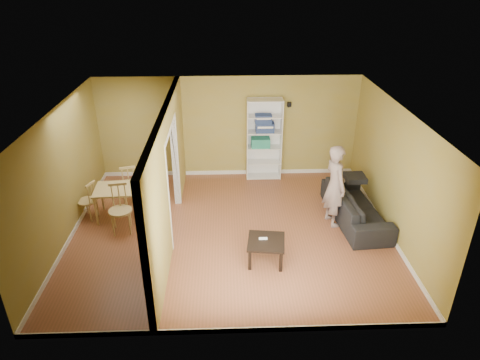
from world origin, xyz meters
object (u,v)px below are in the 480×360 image
Objects in this scene: chair_left at (87,200)px; chair_near at (120,209)px; chair_far at (129,183)px; sofa at (356,202)px; dining_table at (122,191)px; bookshelf at (264,139)px; person at (336,179)px; coffee_table at (266,244)px.

chair_left is 0.85× the size of chair_near.
sofa is at bearing 153.93° from chair_far.
chair_far is (0.02, 0.64, -0.13)m from dining_table.
bookshelf is 4.05m from chair_near.
chair_left is (-0.76, -0.04, -0.18)m from dining_table.
sofa is 2.03× the size of dining_table.
person reaches higher than chair_left.
chair_left is (-5.79, 0.29, 0.01)m from sofa.
coffee_table is 0.60× the size of dining_table.
dining_table is (-4.50, 0.43, -0.43)m from person.
sofa is 2.58× the size of chair_left.
bookshelf reaches higher than dining_table.
chair_far is at bearing 83.51° from chair_near.
chair_near is (0.84, -0.57, 0.08)m from chair_left.
sofa is at bearing -6.30° from chair_near.
person is (-0.53, -0.10, 0.61)m from sofa.
chair_far is (-4.48, 1.07, -0.55)m from person.
chair_near is at bearing -82.18° from dining_table.
chair_left is 1.03m from chair_far.
dining_table is (-5.03, 0.33, 0.19)m from sofa.
person is 3.11× the size of coffee_table.
chair_left is at bearing 136.69° from chair_near.
person is 2.65m from bookshelf.
bookshelf is 4.47m from chair_left.
chair_near reaches higher than coffee_table.
dining_table is at bearing 69.75° from person.
chair_near is (-4.95, -0.27, 0.09)m from sofa.
chair_left is at bearing -177.10° from dining_table.
chair_left is 0.89× the size of chair_far.
person is 2.01× the size of chair_near.
chair_near is at bearing 77.47° from person.
person is at bearing 40.03° from coffee_table.
person is 1.00× the size of bookshelf.
coffee_table is (-0.25, -3.61, -0.66)m from bookshelf.
sofa reaches higher than dining_table.
bookshelf is 3.10× the size of coffee_table.
chair_far is (-5.01, 0.98, 0.06)m from sofa.
chair_left reaches higher than dining_table.
person reaches higher than coffee_table.
sofa is 2.18× the size of chair_near.
chair_far is at bearing 74.32° from sofa.
bookshelf is (-1.81, 2.23, 0.61)m from sofa.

